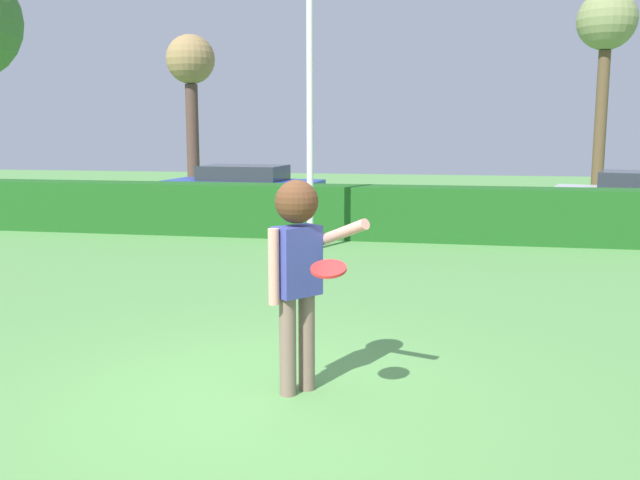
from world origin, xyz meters
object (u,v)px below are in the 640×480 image
frisbee (329,269)px  bare_elm_tree (606,31)px  lamppost (310,63)px  person (298,257)px  parked_car_blue (244,186)px  birch_tree (191,71)px

frisbee → bare_elm_tree: size_ratio=0.04×
bare_elm_tree → lamppost: bearing=-123.7°
person → lamppost: size_ratio=0.29×
frisbee → parked_car_blue: bearing=109.8°
lamppost → birch_tree: lamppost is taller
bare_elm_tree → birch_tree: bearing=-172.5°
person → birch_tree: size_ratio=0.35×
parked_car_blue → bare_elm_tree: bare_elm_tree is taller
frisbee → parked_car_blue: 14.07m
birch_tree → lamppost: bearing=-57.1°
parked_car_blue → bare_elm_tree: 11.78m
bare_elm_tree → birch_tree: bare_elm_tree is taller
lamppost → bare_elm_tree: bare_elm_tree is taller
person → birch_tree: birch_tree is taller
person → frisbee: 0.51m
lamppost → frisbee: bearing=-77.1°
lamppost → birch_tree: (-5.60, 8.67, 0.66)m
parked_car_blue → frisbee: bearing=-70.2°
frisbee → person: bearing=130.0°
birch_tree → frisbee: bearing=-65.5°
frisbee → lamppost: (-1.67, 7.32, 2.22)m
person → bare_elm_tree: bare_elm_tree is taller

